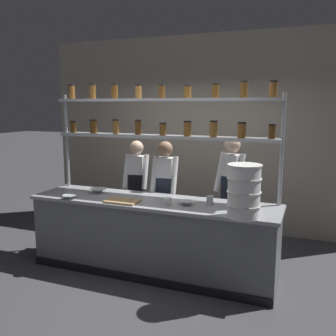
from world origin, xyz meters
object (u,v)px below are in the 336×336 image
object	(u,v)px
cutting_board	(123,201)
serving_cup_front	(210,201)
chef_center	(165,191)
chef_left	(137,187)
prep_bowl_near_left	(98,191)
serving_cup_by_board	(167,201)
container_stack	(244,191)
chef_right	(231,190)
prep_bowl_center_back	(70,197)
prep_bowl_center_front	(186,203)
spice_shelf_unit	(163,122)

from	to	relation	value
cutting_board	serving_cup_front	distance (m)	1.04
chef_center	serving_cup_front	distance (m)	0.95
chef_left	prep_bowl_near_left	bearing A→B (deg)	-120.23
prep_bowl_near_left	serving_cup_by_board	size ratio (longest dim) A/B	2.65
chef_left	container_stack	bearing A→B (deg)	-40.73
chef_left	cutting_board	bearing A→B (deg)	-83.50
serving_cup_front	container_stack	bearing A→B (deg)	-37.17
chef_right	chef_center	bearing A→B (deg)	-154.43
serving_cup_by_board	chef_center	bearing A→B (deg)	113.78
prep_bowl_near_left	serving_cup_front	distance (m)	1.54
chef_center	prep_bowl_center_back	distance (m)	1.29
chef_left	prep_bowl_center_front	bearing A→B (deg)	-47.49
container_stack	cutting_board	distance (m)	1.49
container_stack	prep_bowl_center_back	bearing A→B (deg)	-179.77
prep_bowl_center_front	container_stack	bearing A→B (deg)	-19.17
container_stack	chef_left	bearing A→B (deg)	149.00
chef_center	prep_bowl_near_left	xyz separation A→B (m)	(-0.76, -0.50, 0.04)
chef_right	prep_bowl_near_left	size ratio (longest dim) A/B	7.49
spice_shelf_unit	prep_bowl_center_back	distance (m)	1.50
chef_right	prep_bowl_center_back	size ratio (longest dim) A/B	9.44
container_stack	prep_bowl_near_left	world-z (taller)	container_stack
prep_bowl_center_back	cutting_board	bearing A→B (deg)	7.85
chef_center	serving_cup_by_board	xyz separation A→B (m)	(0.32, -0.72, 0.05)
prep_bowl_center_back	chef_left	bearing A→B (deg)	68.63
spice_shelf_unit	prep_bowl_near_left	world-z (taller)	spice_shelf_unit
cutting_board	serving_cup_by_board	bearing A→B (deg)	8.23
spice_shelf_unit	serving_cup_front	size ratio (longest dim) A/B	27.26
container_stack	serving_cup_front	bearing A→B (deg)	142.83
prep_bowl_center_front	serving_cup_by_board	world-z (taller)	serving_cup_by_board
chef_center	prep_bowl_center_front	world-z (taller)	chef_center
container_stack	prep_bowl_near_left	distance (m)	2.04
serving_cup_front	prep_bowl_near_left	bearing A→B (deg)	178.19
chef_left	chef_center	bearing A→B (deg)	-27.16
chef_left	cutting_board	xyz separation A→B (m)	(0.28, -0.96, 0.04)
prep_bowl_center_back	serving_cup_by_board	world-z (taller)	serving_cup_by_board
chef_center	prep_bowl_center_front	size ratio (longest dim) A/B	9.07
prep_bowl_near_left	prep_bowl_center_front	world-z (taller)	prep_bowl_near_left
prep_bowl_center_front	prep_bowl_center_back	world-z (taller)	same
cutting_board	chef_right	bearing A→B (deg)	40.56
cutting_board	serving_cup_by_board	world-z (taller)	serving_cup_by_board
spice_shelf_unit	serving_cup_by_board	distance (m)	1.05
prep_bowl_near_left	serving_cup_front	size ratio (longest dim) A/B	2.03
chef_center	prep_bowl_center_back	world-z (taller)	chef_center
container_stack	prep_bowl_center_front	size ratio (longest dim) A/B	3.18
container_stack	cutting_board	bearing A→B (deg)	176.60
prep_bowl_center_front	chef_right	bearing A→B (deg)	65.69
chef_left	chef_center	distance (m)	0.54
container_stack	serving_cup_by_board	world-z (taller)	container_stack
chef_left	chef_right	distance (m)	1.39
chef_center	cutting_board	size ratio (longest dim) A/B	3.98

